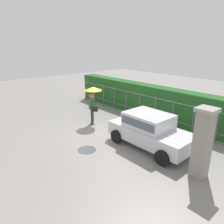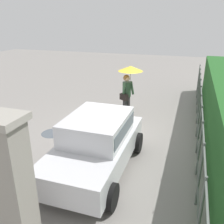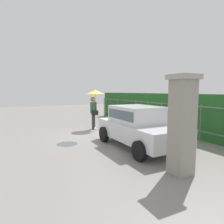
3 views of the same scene
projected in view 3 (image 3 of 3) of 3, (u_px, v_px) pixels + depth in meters
name	position (u px, v px, depth m)	size (l,w,h in m)	color
ground_plane	(102.00, 135.00, 9.22)	(40.00, 40.00, 0.00)	gray
car	(138.00, 125.00, 7.25)	(3.74, 1.87, 1.48)	silver
pedestrian	(95.00, 101.00, 10.52)	(0.96, 0.96, 2.08)	#333333
gate_pillar	(182.00, 124.00, 4.76)	(0.60, 0.60, 2.42)	gray
fence_section	(148.00, 113.00, 10.87)	(11.48, 0.05, 1.50)	#59605B
hedge_row	(158.00, 110.00, 11.19)	(12.43, 0.90, 1.90)	#235B23
puddle_near	(67.00, 144.00, 7.64)	(0.79, 0.79, 0.00)	#4C545B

